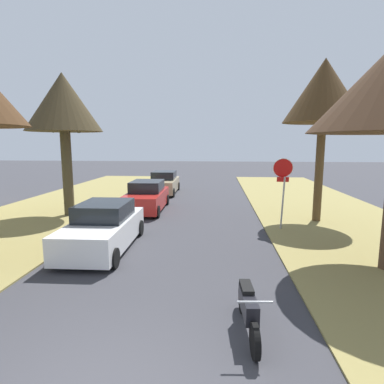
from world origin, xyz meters
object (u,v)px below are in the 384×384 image
object	(u,v)px
stop_sign_far	(283,178)
parked_sedan_red	(147,197)
street_tree_right_mid_b	(324,92)
parked_sedan_white	(104,228)
parked_motorcycle	(248,308)
street_tree_left_mid_b	(63,104)
parked_sedan_tan	(164,183)

from	to	relation	value
stop_sign_far	parked_sedan_red	distance (m)	7.42
street_tree_right_mid_b	parked_sedan_red	xyz separation A→B (m)	(-8.37, 1.80, -5.06)
stop_sign_far	street_tree_right_mid_b	bearing A→B (deg)	39.20
street_tree_right_mid_b	parked_sedan_white	size ratio (longest dim) A/B	1.62
street_tree_right_mid_b	parked_motorcycle	size ratio (longest dim) A/B	3.49
street_tree_right_mid_b	parked_motorcycle	distance (m)	11.14
street_tree_left_mid_b	parked_sedan_white	bearing A→B (deg)	-53.33
parked_sedan_red	parked_sedan_tan	distance (m)	5.97
street_tree_right_mid_b	parked_motorcycle	bearing A→B (deg)	-113.91
parked_sedan_tan	parked_motorcycle	world-z (taller)	parked_sedan_tan
parked_sedan_tan	parked_motorcycle	size ratio (longest dim) A/B	2.16
stop_sign_far	parked_motorcycle	size ratio (longest dim) A/B	1.43
street_tree_right_mid_b	parked_motorcycle	world-z (taller)	street_tree_right_mid_b
street_tree_left_mid_b	parked_sedan_red	bearing A→B (deg)	23.81
street_tree_right_mid_b	parked_sedan_white	world-z (taller)	street_tree_right_mid_b
street_tree_left_mid_b	parked_sedan_white	distance (m)	7.49
street_tree_right_mid_b	parked_motorcycle	xyz separation A→B (m)	(-3.97, -8.96, -5.30)
street_tree_right_mid_b	stop_sign_far	bearing A→B (deg)	-140.80
parked_sedan_tan	parked_sedan_red	bearing A→B (deg)	-89.21
stop_sign_far	parked_sedan_white	distance (m)	7.28
street_tree_left_mid_b	parked_motorcycle	bearing A→B (deg)	-49.11
street_tree_left_mid_b	parked_sedan_white	size ratio (longest dim) A/B	1.54
stop_sign_far	parked_sedan_tan	distance (m)	11.48
parked_motorcycle	street_tree_left_mid_b	bearing A→B (deg)	130.89
stop_sign_far	street_tree_left_mid_b	size ratio (longest dim) A/B	0.43
street_tree_left_mid_b	parked_sedan_red	distance (m)	6.09
parked_sedan_red	parked_motorcycle	distance (m)	11.62
stop_sign_far	parked_motorcycle	bearing A→B (deg)	-105.54
parked_sedan_white	parked_motorcycle	xyz separation A→B (m)	(4.47, -4.50, -0.24)
street_tree_right_mid_b	street_tree_left_mid_b	xyz separation A→B (m)	(-11.93, 0.23, -0.37)
street_tree_left_mid_b	parked_sedan_red	xyz separation A→B (m)	(3.56, 1.57, -4.69)
parked_motorcycle	parked_sedan_tan	bearing A→B (deg)	105.01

